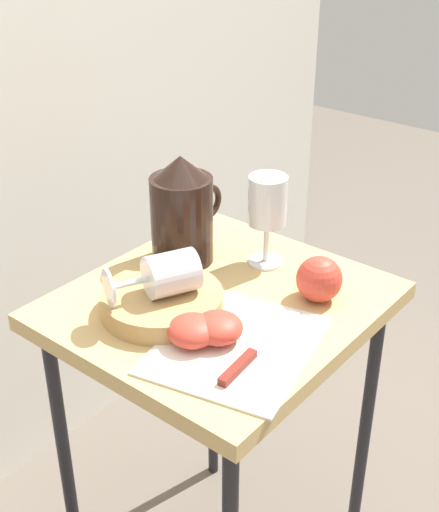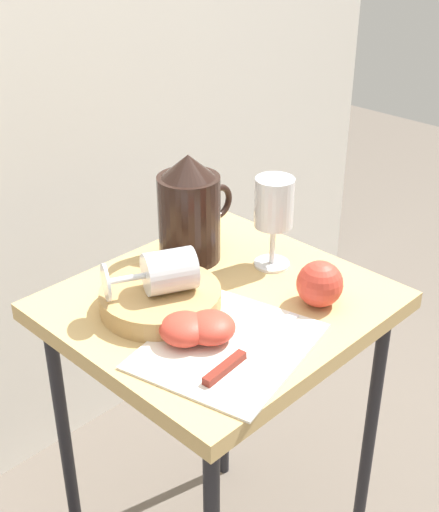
{
  "view_description": "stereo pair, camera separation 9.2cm",
  "coord_description": "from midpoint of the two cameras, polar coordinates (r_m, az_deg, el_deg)",
  "views": [
    {
      "loc": [
        -0.76,
        -0.62,
        1.31
      ],
      "look_at": [
        0.0,
        0.0,
        0.77
      ],
      "focal_mm": 49.15,
      "sensor_mm": 36.0,
      "label": 1
    },
    {
      "loc": [
        -0.7,
        -0.69,
        1.31
      ],
      "look_at": [
        0.0,
        0.0,
        0.77
      ],
      "focal_mm": 49.15,
      "sensor_mm": 36.0,
      "label": 2
    }
  ],
  "objects": [
    {
      "name": "table",
      "position": [
        1.21,
        -2.19,
        -6.54
      ],
      "size": [
        0.5,
        0.46,
        0.69
      ],
      "color": "tan",
      "rests_on": "ground_plane"
    },
    {
      "name": "linen_napkin",
      "position": [
        1.05,
        -1.11,
        -7.34
      ],
      "size": [
        0.3,
        0.27,
        0.0
      ],
      "primitive_type": "cube",
      "rotation": [
        0.0,
        0.0,
        0.23
      ],
      "color": "silver",
      "rests_on": "table"
    },
    {
      "name": "basket_tray",
      "position": [
        1.13,
        -7.01,
        -3.79
      ],
      "size": [
        0.2,
        0.2,
        0.03
      ],
      "primitive_type": "cylinder",
      "color": "tan",
      "rests_on": "table"
    },
    {
      "name": "pitcher",
      "position": [
        1.25,
        -5.14,
        3.02
      ],
      "size": [
        0.16,
        0.11,
        0.2
      ],
      "color": "black",
      "rests_on": "table"
    },
    {
      "name": "wine_glass_upright",
      "position": [
        1.22,
        1.77,
        4.06
      ],
      "size": [
        0.07,
        0.07,
        0.17
      ],
      "color": "silver",
      "rests_on": "table"
    },
    {
      "name": "wine_glass_tipped_near",
      "position": [
        1.1,
        -6.58,
        -1.53
      ],
      "size": [
        0.16,
        0.12,
        0.07
      ],
      "color": "silver",
      "rests_on": "basket_tray"
    },
    {
      "name": "apple_half_left",
      "position": [
        1.05,
        -4.74,
        -6.12
      ],
      "size": [
        0.08,
        0.08,
        0.04
      ],
      "primitive_type": "ellipsoid",
      "color": "#CC3D2D",
      "rests_on": "linen_napkin"
    },
    {
      "name": "apple_half_right",
      "position": [
        1.05,
        -2.65,
        -5.91
      ],
      "size": [
        0.08,
        0.08,
        0.04
      ],
      "primitive_type": "ellipsoid",
      "color": "#CC3D2D",
      "rests_on": "linen_napkin"
    },
    {
      "name": "apple_whole",
      "position": [
        1.15,
        5.86,
        -1.93
      ],
      "size": [
        0.08,
        0.08,
        0.08
      ],
      "primitive_type": "sphere",
      "color": "#CC3D2D",
      "rests_on": "table"
    },
    {
      "name": "knife",
      "position": [
        1.02,
        -0.04,
        -8.15
      ],
      "size": [
        0.22,
        0.04,
        0.01
      ],
      "color": "silver",
      "rests_on": "linen_napkin"
    }
  ]
}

